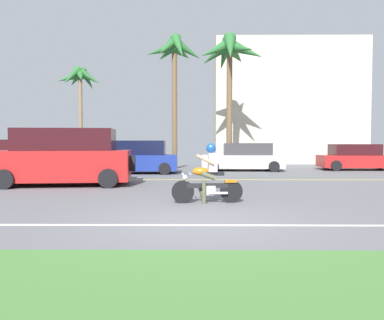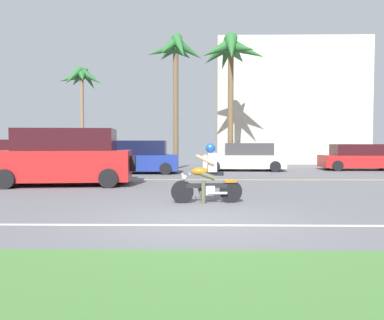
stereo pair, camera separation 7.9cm
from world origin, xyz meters
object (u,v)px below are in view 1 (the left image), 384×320
suv_nearby (65,158)px  palm_tree_0 (79,82)px  parked_car_2 (244,158)px  motorcyclist (208,178)px  palm_tree_2 (230,56)px  parked_car_1 (138,158)px  palm_tree_1 (174,57)px  parked_car_3 (357,158)px  parked_car_0 (11,157)px

suv_nearby → palm_tree_0: 9.68m
suv_nearby → parked_car_2: (7.19, 7.04, -0.27)m
motorcyclist → palm_tree_2: (1.63, 12.52, 5.79)m
parked_car_1 → palm_tree_0: size_ratio=0.69×
suv_nearby → motorcyclist: bearing=-38.5°
palm_tree_1 → palm_tree_0: bearing=-179.3°
motorcyclist → palm_tree_0: palm_tree_0 is taller
parked_car_2 → palm_tree_2: (-0.65, 1.58, 5.73)m
parked_car_3 → palm_tree_1: 11.65m
suv_nearby → palm_tree_2: size_ratio=0.64×
parked_car_2 → palm_tree_1: size_ratio=0.57×
palm_tree_1 → motorcyclist: bearing=-83.0°
parked_car_1 → motorcyclist: bearing=-71.1°
parked_car_3 → palm_tree_1: (-10.12, 0.99, 5.70)m
palm_tree_0 → parked_car_3: bearing=-3.4°
parked_car_1 → palm_tree_1: palm_tree_1 is taller
motorcyclist → parked_car_3: bearing=53.4°
motorcyclist → palm_tree_0: 14.93m
parked_car_3 → palm_tree_0: (-15.54, 0.93, 4.29)m
palm_tree_0 → palm_tree_2: palm_tree_2 is taller
parked_car_2 → palm_tree_2: size_ratio=0.57×
suv_nearby → palm_tree_0: bearing=103.4°
parked_car_2 → parked_car_3: parked_car_2 is taller
suv_nearby → parked_car_2: suv_nearby is taller
palm_tree_0 → palm_tree_1: size_ratio=0.77×
suv_nearby → parked_car_1: (1.76, 5.29, -0.22)m
palm_tree_0 → palm_tree_1: bearing=0.7°
parked_car_3 → motorcyclist: bearing=-126.6°
parked_car_0 → motorcyclist: bearing=-45.0°
parked_car_1 → palm_tree_2: size_ratio=0.53×
palm_tree_2 → palm_tree_1: bearing=179.7°
parked_car_3 → palm_tree_2: size_ratio=0.55×
parked_car_1 → parked_car_2: size_ratio=0.93×
parked_car_2 → palm_tree_2: palm_tree_2 is taller
suv_nearby → palm_tree_2: bearing=52.8°
parked_car_2 → palm_tree_2: bearing=112.3°
parked_car_3 → palm_tree_1: bearing=174.4°
parked_car_0 → palm_tree_2: 12.91m
motorcyclist → palm_tree_2: palm_tree_2 is taller
parked_car_3 → palm_tree_0: palm_tree_0 is taller
motorcyclist → parked_car_1: size_ratio=0.44×
parked_car_0 → suv_nearby: bearing=-50.5°
motorcyclist → suv_nearby: suv_nearby is taller
motorcyclist → palm_tree_1: 13.88m
parked_car_1 → palm_tree_0: bearing=139.3°
parked_car_3 → palm_tree_2: bearing=172.0°
parked_car_1 → palm_tree_2: palm_tree_2 is taller
palm_tree_0 → palm_tree_1: palm_tree_1 is taller
motorcyclist → parked_car_0: size_ratio=0.39×
parked_car_2 → palm_tree_1: (-3.81, 1.60, 5.67)m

